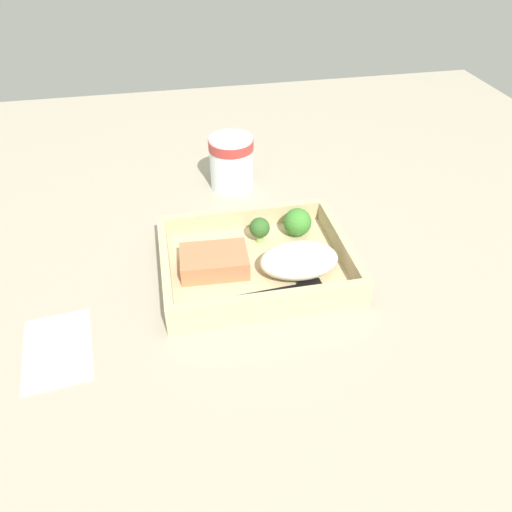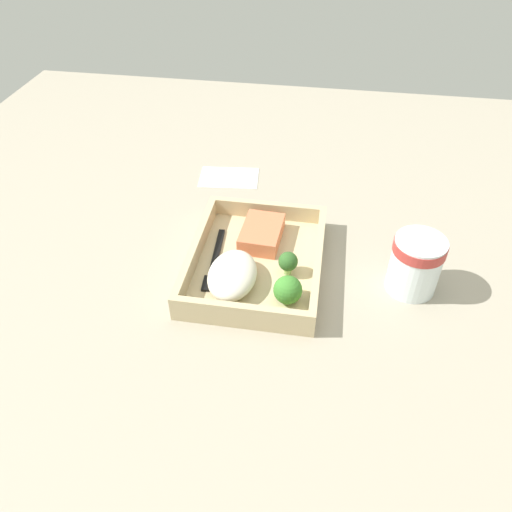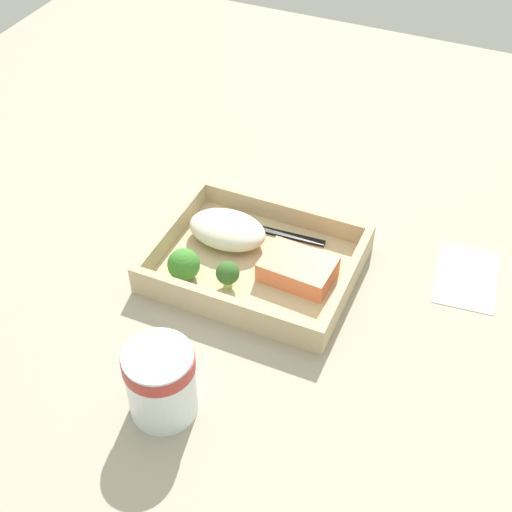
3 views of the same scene
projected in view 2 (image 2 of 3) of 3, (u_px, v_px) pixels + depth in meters
ground_plane at (256, 272)px, 86.19cm from camera, size 160.00×160.00×2.00cm
takeout_tray at (256, 265)px, 85.15cm from camera, size 27.78×21.92×1.20cm
tray_rim at (256, 256)px, 83.71cm from camera, size 27.78×21.92×3.22cm
salmon_fillet at (262, 234)px, 88.46cm from camera, size 10.15×7.30×2.92cm
mashed_potatoes at (232, 275)px, 79.46cm from camera, size 11.56×7.77×4.08cm
broccoli_floret_1 at (288, 290)px, 76.55cm from camera, size 4.50×4.50×4.55cm
broccoli_floret_2 at (288, 262)px, 81.21cm from camera, size 3.22×3.22×4.17cm
fork at (214, 263)px, 84.40cm from camera, size 15.87×2.70×0.44cm
paper_cup at (416, 262)px, 78.43cm from camera, size 8.22×8.22×9.81cm
receipt_slip at (229, 177)px, 107.46cm from camera, size 9.53×13.29×0.24cm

